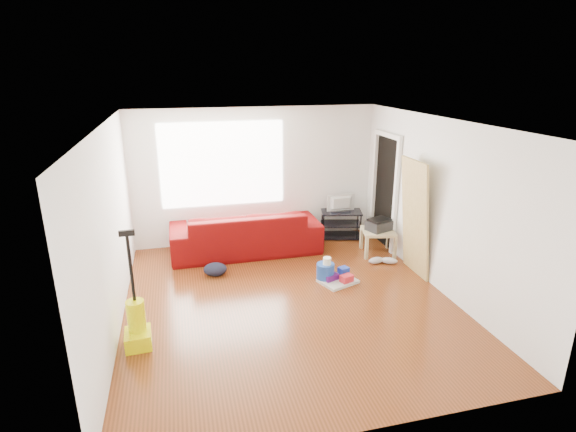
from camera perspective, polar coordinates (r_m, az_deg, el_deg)
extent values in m
cube|color=#562A10|center=(6.49, 0.12, -10.73)|extent=(4.50, 5.00, 0.01)
cube|color=silver|center=(5.71, 0.14, 11.77)|extent=(4.50, 5.00, 0.01)
cube|color=white|center=(8.34, -4.11, 5.09)|extent=(4.50, 0.01, 2.50)
cube|color=white|center=(3.82, 9.59, -11.85)|extent=(4.50, 0.01, 2.50)
cube|color=white|center=(5.88, -21.65, -1.89)|extent=(0.01, 5.00, 2.50)
cube|color=white|center=(6.87, 18.65, 1.25)|extent=(0.01, 5.00, 2.50)
cube|color=white|center=(8.19, -8.28, 6.49)|extent=(2.20, 0.01, 1.50)
cube|color=white|center=(7.95, 13.49, 2.10)|extent=(0.06, 0.08, 2.00)
cube|color=white|center=(8.73, 10.81, 3.71)|extent=(0.06, 0.08, 2.00)
cube|color=white|center=(8.13, 12.58, 10.03)|extent=(0.06, 0.98, 0.08)
cube|color=black|center=(8.35, 12.30, 2.96)|extent=(0.01, 0.86, 1.98)
imported|color=#590407|center=(8.16, -5.33, -4.48)|extent=(2.62, 1.02, 0.76)
cube|color=black|center=(8.85, 6.68, -2.45)|extent=(0.85, 0.61, 0.03)
cube|color=black|center=(8.77, 6.74, -0.98)|extent=(0.85, 0.61, 0.03)
cube|color=black|center=(8.69, 6.80, 0.52)|extent=(0.85, 0.61, 0.03)
cylinder|color=black|center=(8.56, 4.54, -1.46)|extent=(0.03, 0.03, 0.53)
cylinder|color=black|center=(8.91, 4.35, -0.64)|extent=(0.03, 0.03, 0.53)
cylinder|color=black|center=(8.64, 9.20, -1.45)|extent=(0.03, 0.03, 0.53)
cylinder|color=black|center=(9.00, 8.83, -0.63)|extent=(0.03, 0.03, 0.53)
imported|color=black|center=(8.64, 6.84, 1.60)|extent=(0.55, 0.07, 0.32)
cube|color=tan|center=(8.05, 11.42, -1.92)|extent=(0.65, 0.65, 0.05)
cube|color=tan|center=(7.85, 9.95, -4.09)|extent=(0.05, 0.05, 0.39)
cube|color=tan|center=(8.30, 9.30, -2.80)|extent=(0.05, 0.05, 0.39)
cube|color=tan|center=(7.96, 13.43, -4.00)|extent=(0.05, 0.05, 0.39)
cube|color=tan|center=(8.40, 12.60, -2.73)|extent=(0.05, 0.05, 0.39)
cube|color=black|center=(8.01, 11.46, -1.18)|extent=(0.48, 0.42, 0.17)
cube|color=black|center=(7.98, 11.51, -0.47)|extent=(0.43, 0.37, 0.04)
cylinder|color=#1D46A2|center=(7.09, 4.73, -8.14)|extent=(0.29, 0.29, 0.28)
cylinder|color=white|center=(6.99, 4.95, -6.76)|extent=(0.12, 0.12, 0.11)
cube|color=silver|center=(7.04, 6.36, -8.21)|extent=(0.64, 0.58, 0.04)
cube|color=red|center=(6.97, 7.45, -7.86)|extent=(0.22, 0.19, 0.11)
cube|color=#4D1165|center=(7.02, 5.41, -7.67)|extent=(0.28, 0.24, 0.08)
cube|color=#1D35B0|center=(7.13, 7.06, -7.03)|extent=(0.18, 0.17, 0.15)
ellipsoid|color=black|center=(7.33, -9.18, -7.41)|extent=(0.40, 0.34, 0.20)
ellipsoid|color=silver|center=(7.76, 11.14, -5.56)|extent=(0.29, 0.15, 0.11)
ellipsoid|color=silver|center=(7.79, 12.72, -5.56)|extent=(0.30, 0.24, 0.11)
cube|color=#E1E200|center=(5.79, -18.47, -14.57)|extent=(0.32, 0.36, 0.19)
cylinder|color=#E1E200|center=(5.70, -18.73, -11.87)|extent=(0.21, 0.21, 0.37)
cylinder|color=black|center=(5.46, -19.33, -6.33)|extent=(0.04, 0.04, 0.80)
cube|color=black|center=(5.30, -19.82, -2.06)|extent=(0.17, 0.05, 0.06)
cube|color=#A68642|center=(7.58, 15.22, -6.94)|extent=(0.23, 0.74, 1.85)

